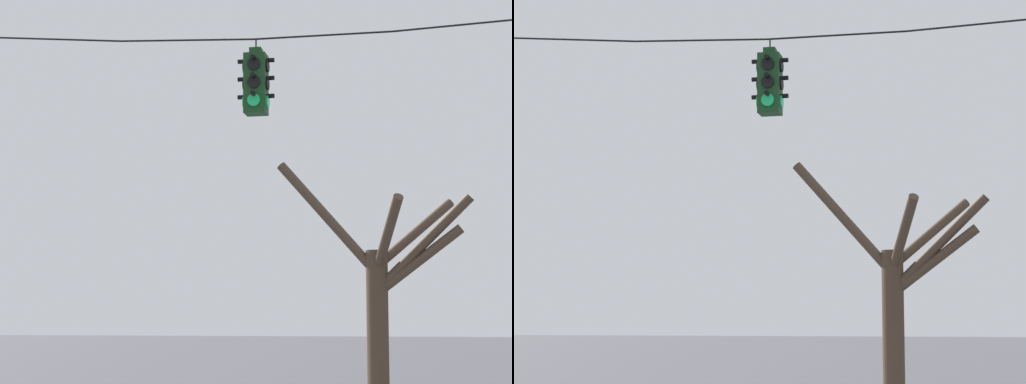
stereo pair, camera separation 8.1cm
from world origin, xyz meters
TOP-DOWN VIEW (x-y plane):
  - span_wire at (0.00, -0.40)m, footprint 15.24×0.03m
  - traffic_light_over_intersection at (-1.05, -0.40)m, footprint 0.58×0.58m
  - bare_tree at (0.39, 6.22)m, footprint 4.32×2.44m

SIDE VIEW (x-z plane):
  - bare_tree at x=0.39m, z-range -0.14..5.59m
  - traffic_light_over_intersection at x=-1.05m, z-range 5.31..6.51m
  - span_wire at x=0.00m, z-range 6.51..7.09m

